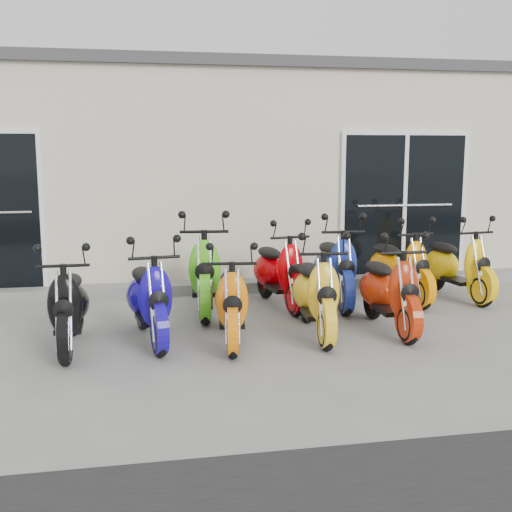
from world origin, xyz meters
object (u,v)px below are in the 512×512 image
Objects in this scene: scooter_back_green at (204,260)px; scooter_back_red at (279,262)px; scooter_front_red at (389,280)px; scooter_back_blue at (336,258)px; scooter_front_blue at (149,287)px; scooter_front_orange_a at (232,290)px; scooter_back_yellow at (400,258)px; scooter_front_black at (68,294)px; scooter_front_orange_b at (316,282)px; scooter_back_extra at (458,256)px.

scooter_back_green is 0.99m from scooter_back_red.
scooter_back_blue is (-0.22, 1.29, 0.04)m from scooter_front_red.
scooter_front_blue is 0.88m from scooter_front_orange_a.
scooter_front_red is 0.93× the size of scooter_back_blue.
scooter_front_black is at bearing -169.91° from scooter_back_yellow.
scooter_front_orange_a is 0.96× the size of scooter_back_red.
scooter_back_green is at bearing 38.51° from scooter_front_black.
scooter_front_red is 0.89× the size of scooter_back_green.
scooter_front_orange_b is at bearing -0.87° from scooter_front_black.
scooter_front_blue is at bearing -167.53° from scooter_back_yellow.
scooter_front_blue is 1.02× the size of scooter_back_yellow.
scooter_back_blue reaches higher than scooter_front_orange_a.
scooter_back_blue is at bearing 100.11° from scooter_front_red.
scooter_front_orange_b reaches higher than scooter_back_extra.
scooter_front_black is at bearing -175.83° from scooter_front_orange_a.
scooter_front_orange_b is 0.95× the size of scooter_back_blue.
scooter_front_blue is 0.90× the size of scooter_back_green.
scooter_front_orange_a is 0.96× the size of scooter_back_extra.
scooter_back_green is at bearing 50.10° from scooter_front_blue.
scooter_front_red is (1.82, 0.13, 0.02)m from scooter_front_orange_a.
scooter_back_green is 1.05× the size of scooter_back_blue.
scooter_front_blue reaches higher than scooter_back_extra.
scooter_back_blue reaches higher than scooter_front_red.
scooter_back_green is 1.13× the size of scooter_back_yellow.
scooter_front_black is at bearing -172.79° from scooter_back_extra.
scooter_back_green reaches higher than scooter_back_red.
scooter_front_orange_a is 2.13m from scooter_back_blue.
scooter_front_orange_b is 1.01× the size of scooter_back_red.
scooter_back_yellow is (4.20, 1.36, 0.01)m from scooter_front_black.
scooter_back_red is (-0.97, 1.33, 0.01)m from scooter_front_red.
scooter_front_red is at bearing -0.39° from scooter_front_black.
scooter_front_blue is 2.73m from scooter_back_blue.
scooter_back_yellow is (3.38, 1.25, -0.01)m from scooter_front_blue.
scooter_back_blue reaches higher than scooter_back_yellow.
scooter_back_green is 1.12× the size of scooter_back_red.
scooter_back_red is at bearing 11.53° from scooter_back_green.
scooter_front_black is 1.02× the size of scooter_front_orange_a.
scooter_front_red is at bearing -125.48° from scooter_back_yellow.
scooter_front_orange_b is 0.87m from scooter_front_red.
scooter_back_blue is (1.60, 1.41, 0.06)m from scooter_front_orange_a.
scooter_front_blue reaches higher than scooter_front_black.
scooter_front_black is 0.98× the size of scooter_back_extra.
scooter_front_orange_a is (0.86, -0.21, -0.03)m from scooter_front_blue.
scooter_back_blue is (0.75, -0.05, 0.04)m from scooter_back_red.
scooter_front_blue is at bearing -171.37° from scooter_back_extra.
scooter_back_blue is at bearing 49.17° from scooter_front_orange_a.
scooter_back_red is 1.01× the size of scooter_back_yellow.
scooter_front_orange_b is at bearing 13.67° from scooter_front_orange_a.
scooter_front_orange_a is 2.92m from scooter_back_yellow.
scooter_back_red is at bearing 99.18° from scooter_front_orange_b.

